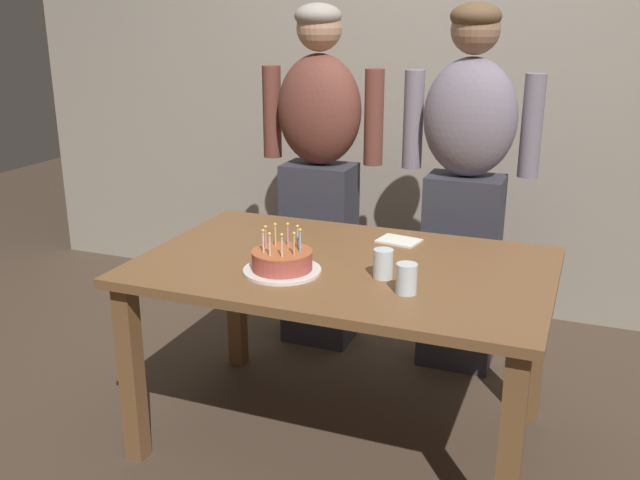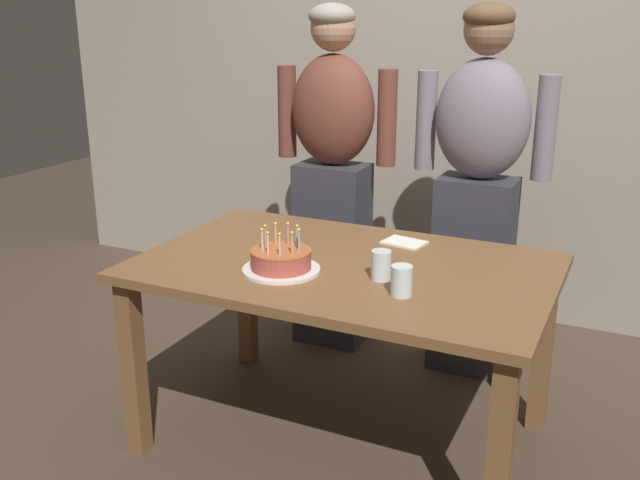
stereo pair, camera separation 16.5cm
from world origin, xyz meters
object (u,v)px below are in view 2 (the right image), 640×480
object	(u,v)px
person_man_bearded	(333,174)
birthday_cake	(281,261)
water_glass_far	(402,281)
person_woman_cardigan	(478,189)
napkin_stack	(404,242)
water_glass_near	(381,265)

from	to	relation	value
person_man_bearded	birthday_cake	bearing A→B (deg)	104.00
water_glass_far	person_woman_cardigan	distance (m)	1.02
napkin_stack	person_man_bearded	world-z (taller)	person_man_bearded
water_glass_far	napkin_stack	xyz separation A→B (m)	(-0.17, 0.52, -0.05)
person_woman_cardigan	birthday_cake	bearing A→B (deg)	64.85
birthday_cake	person_man_bearded	xyz separation A→B (m)	(-0.25, 0.98, 0.10)
person_man_bearded	person_woman_cardigan	size ratio (longest dim) A/B	1.00
birthday_cake	person_man_bearded	bearing A→B (deg)	104.00
person_woman_cardigan	water_glass_far	bearing A→B (deg)	89.88
birthday_cake	napkin_stack	bearing A→B (deg)	59.22
person_woman_cardigan	person_man_bearded	bearing A→B (deg)	0.00
water_glass_far	person_man_bearded	world-z (taller)	person_man_bearded
water_glass_near	water_glass_far	size ratio (longest dim) A/B	1.01
birthday_cake	person_man_bearded	distance (m)	1.02
birthday_cake	water_glass_near	xyz separation A→B (m)	(0.35, 0.08, 0.01)
napkin_stack	person_woman_cardigan	bearing A→B (deg)	71.03
person_woman_cardigan	water_glass_near	bearing A→B (deg)	82.85
person_man_bearded	water_glass_far	bearing A→B (deg)	124.80
napkin_stack	person_man_bearded	distance (m)	0.74
water_glass_near	person_man_bearded	bearing A→B (deg)	123.25
napkin_stack	water_glass_near	bearing A→B (deg)	-82.31
water_glass_near	person_woman_cardigan	distance (m)	0.92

